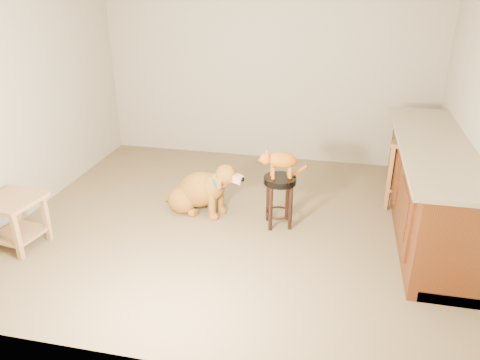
% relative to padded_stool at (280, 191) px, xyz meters
% --- Properties ---
extents(floor, '(4.50, 4.00, 0.01)m').
position_rel_padded_stool_xyz_m(floor, '(-0.46, -0.07, -0.39)').
color(floor, brown).
rests_on(floor, ground).
extents(room_shell, '(4.54, 4.04, 2.62)m').
position_rel_padded_stool_xyz_m(room_shell, '(-0.46, -0.07, 1.29)').
color(room_shell, gray).
rests_on(room_shell, ground).
extents(cabinet_run, '(0.70, 2.56, 0.94)m').
position_rel_padded_stool_xyz_m(cabinet_run, '(1.49, 0.23, 0.05)').
color(cabinet_run, '#4D240D').
rests_on(cabinet_run, ground).
extents(padded_stool, '(0.35, 0.35, 0.55)m').
position_rel_padded_stool_xyz_m(padded_stool, '(0.00, 0.00, 0.00)').
color(padded_stool, black).
rests_on(padded_stool, ground).
extents(wood_stool, '(0.54, 0.54, 0.78)m').
position_rel_padded_stool_xyz_m(wood_stool, '(1.34, 0.72, 0.02)').
color(wood_stool, brown).
rests_on(wood_stool, ground).
extents(side_table, '(0.56, 0.56, 0.51)m').
position_rel_padded_stool_xyz_m(side_table, '(-2.40, -0.94, -0.05)').
color(side_table, '#946C44').
rests_on(side_table, ground).
extents(golden_retriever, '(1.00, 0.60, 0.66)m').
position_rel_padded_stool_xyz_m(golden_retriever, '(-0.89, 0.12, -0.14)').
color(golden_retriever, brown).
rests_on(golden_retriever, ground).
extents(tabby_kitten, '(0.48, 0.30, 0.33)m').
position_rel_padded_stool_xyz_m(tabby_kitten, '(-0.01, -0.00, 0.34)').
color(tabby_kitten, '#9E4C0F').
rests_on(tabby_kitten, padded_stool).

